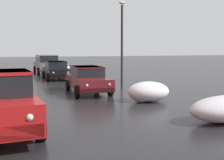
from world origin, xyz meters
name	(u,v)px	position (x,y,z in m)	size (l,w,h in m)	color
snow_bank_along_left_kerb	(147,92)	(3.99, 11.61, 0.42)	(1.96, 1.47, 0.89)	white
snow_bank_near_corner_right	(76,70)	(4.59, 25.93, 0.43)	(3.06, 1.11, 0.88)	white
sedan_maroon_parked_kerbside_close	(87,79)	(2.31, 15.13, 0.75)	(2.12, 4.46, 1.42)	maroon
sedan_black_parked_kerbside_mid	(56,70)	(2.19, 22.93, 0.75)	(1.97, 4.12, 1.42)	black
suv_grey_parked_far_down_block	(47,63)	(2.38, 28.52, 0.99)	(2.17, 4.81, 1.82)	slate
street_lamp_post	(122,39)	(5.05, 16.68, 2.98)	(0.44, 0.24, 5.26)	#28282D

